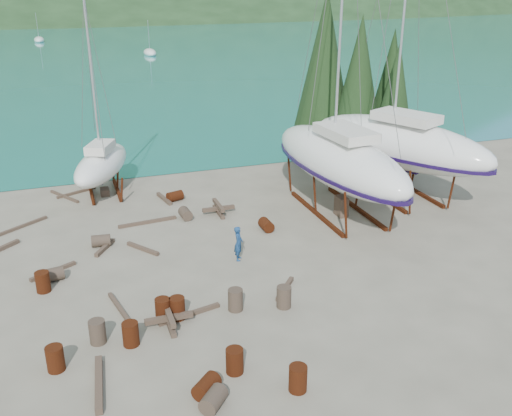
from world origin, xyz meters
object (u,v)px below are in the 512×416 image
object	(u,v)px
large_sailboat_far	(398,143)
small_sailboat_shore	(102,164)
worker	(238,243)
large_sailboat_near	(339,159)

from	to	relation	value
large_sailboat_far	small_sailboat_shore	bearing A→B (deg)	136.62
worker	large_sailboat_near	bearing A→B (deg)	-39.05
small_sailboat_shore	worker	bearing A→B (deg)	-42.39
small_sailboat_shore	worker	world-z (taller)	small_sailboat_shore
large_sailboat_near	small_sailboat_shore	bearing A→B (deg)	143.86
large_sailboat_near	small_sailboat_shore	distance (m)	13.92
large_sailboat_far	worker	world-z (taller)	large_sailboat_far
large_sailboat_far	small_sailboat_shore	distance (m)	17.46
worker	small_sailboat_shore	bearing A→B (deg)	46.44
small_sailboat_shore	worker	distance (m)	12.15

